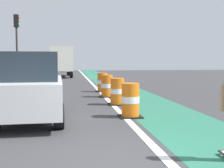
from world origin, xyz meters
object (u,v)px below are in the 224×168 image
Objects in this scene: traffic_barrel_back at (107,86)px; traffic_light_corner at (17,37)px; traffic_barrel_mid at (117,92)px; pedestrian_waiting at (4,78)px; traffic_barrel_front at (130,101)px; delivery_truck_down_block at (60,60)px; traffic_barrel_far at (102,83)px; parked_suv_nearest at (31,86)px; pedestrian_crossing at (23,75)px.

traffic_barrel_back is 0.21× the size of traffic_light_corner.
traffic_barrel_mid is 0.68× the size of pedestrian_waiting.
pedestrian_waiting is (-5.42, 2.57, 0.33)m from traffic_barrel_back.
traffic_barrel_front is 0.14× the size of delivery_truck_down_block.
pedestrian_waiting is at bearing 179.61° from traffic_barrel_far.
traffic_barrel_back is (2.99, 5.31, -0.50)m from parked_suv_nearest.
pedestrian_waiting is (0.16, -5.37, -2.64)m from traffic_light_corner.
traffic_light_corner is at bearing 118.24° from traffic_barrel_mid.
pedestrian_crossing is (-2.01, -13.66, -0.98)m from delivery_truck_down_block.
traffic_barrel_front is 1.00× the size of traffic_barrel_back.
traffic_barrel_back is at bearing -91.03° from traffic_barrel_far.
parked_suv_nearest is 8.25m from pedestrian_waiting.
traffic_barrel_front is 11.85m from pedestrian_crossing.
traffic_barrel_far is at bearing 90.61° from traffic_barrel_mid.
delivery_truck_down_block is (-2.89, 16.53, 1.31)m from traffic_barrel_far.
pedestrian_waiting is at bearing -98.89° from delivery_truck_down_block.
parked_suv_nearest reaches higher than traffic_barrel_far.
traffic_barrel_far is (-0.06, 5.17, 0.00)m from traffic_barrel_mid.
delivery_truck_down_block is (-2.94, 21.71, 1.31)m from traffic_barrel_mid.
traffic_barrel_front is at bearing -83.16° from delivery_truck_down_block.
traffic_barrel_front and traffic_barrel_far have the same top height.
traffic_barrel_back is 6.01m from pedestrian_waiting.
traffic_barrel_far is 16.84m from delivery_truck_down_block.
traffic_barrel_mid is 5.17m from traffic_barrel_far.
pedestrian_waiting reaches higher than traffic_barrel_mid.
pedestrian_crossing and pedestrian_waiting have the same top height.
traffic_light_corner is 3.17× the size of pedestrian_waiting.
pedestrian_crossing is at bearing 131.90° from traffic_barrel_back.
parked_suv_nearest is 24.39m from delivery_truck_down_block.
traffic_barrel_mid is at bearing -82.28° from delivery_truck_down_block.
pedestrian_waiting is at bearing -101.37° from pedestrian_crossing.
traffic_barrel_mid is 2.64m from traffic_barrel_back.
delivery_truck_down_block is (0.15, 24.37, 0.81)m from parked_suv_nearest.
traffic_barrel_far is at bearing 88.97° from traffic_barrel_back.
traffic_barrel_front is 0.21× the size of traffic_light_corner.
pedestrian_crossing is (-4.94, 10.76, 0.33)m from traffic_barrel_front.
pedestrian_crossing is (-4.85, 5.40, 0.33)m from traffic_barrel_back.
parked_suv_nearest is 4.28× the size of traffic_barrel_back.
traffic_barrel_front is (3.08, -0.05, -0.50)m from parked_suv_nearest.
parked_suv_nearest is 10.88m from pedestrian_crossing.
traffic_barrel_front is 7.89m from traffic_barrel_far.
traffic_light_corner is 3.17× the size of pedestrian_crossing.
traffic_barrel_mid is at bearing 40.82° from parked_suv_nearest.
delivery_truck_down_block is at bearing 81.11° from pedestrian_waiting.
traffic_barrel_front is 2.72m from traffic_barrel_mid.
traffic_light_corner is at bearing 136.14° from traffic_barrel_far.
parked_suv_nearest reaches higher than traffic_barrel_mid.
traffic_barrel_far is (3.03, 7.84, -0.50)m from parked_suv_nearest.
traffic_barrel_far is (-0.04, 7.89, 0.00)m from traffic_barrel_front.
traffic_barrel_back is 1.00× the size of traffic_barrel_far.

